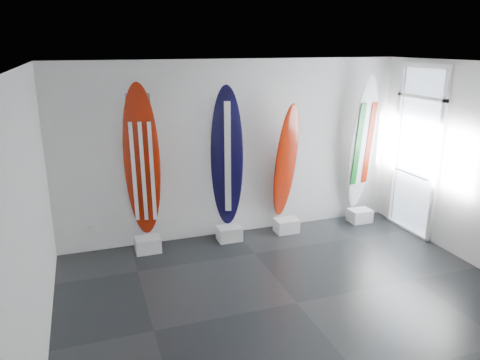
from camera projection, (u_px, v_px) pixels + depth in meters
name	position (u px, v px, depth m)	size (l,w,h in m)	color
floor	(297.00, 303.00, 5.95)	(6.00, 6.00, 0.00)	black
ceiling	(306.00, 65.00, 5.09)	(6.00, 6.00, 0.00)	white
wall_back	(235.00, 150.00, 7.79)	(6.00, 6.00, 0.00)	silver
wall_front	(458.00, 298.00, 3.26)	(6.00, 6.00, 0.00)	silver
wall_left	(31.00, 224.00, 4.58)	(5.00, 5.00, 0.00)	silver
display_block_usa	(148.00, 245.00, 7.39)	(0.40, 0.30, 0.24)	white
surfboard_usa	(142.00, 162.00, 7.09)	(0.56, 0.08, 2.47)	maroon
display_block_navy	(229.00, 233.00, 7.82)	(0.40, 0.30, 0.24)	white
surfboard_navy	(227.00, 158.00, 7.54)	(0.54, 0.08, 2.38)	black
display_block_swiss	(286.00, 226.00, 8.16)	(0.40, 0.30, 0.24)	white
surfboard_swiss	(286.00, 162.00, 7.92)	(0.47, 0.08, 2.08)	maroon
display_block_italy	(360.00, 216.00, 8.63)	(0.40, 0.30, 0.24)	white
surfboard_italy	(362.00, 144.00, 8.34)	(0.56, 0.08, 2.49)	white
wall_outlet	(91.00, 231.00, 7.33)	(0.09, 0.02, 0.13)	silver
glass_door	(416.00, 153.00, 7.88)	(0.12, 1.16, 2.85)	white
balcony	(469.00, 196.00, 8.56)	(2.80, 2.20, 1.20)	slate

